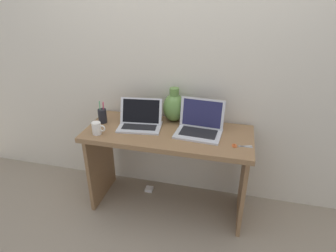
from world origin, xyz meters
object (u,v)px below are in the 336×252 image
Objects in this scene: laptop_right at (200,124)px; green_vase at (174,107)px; coffee_mug at (97,128)px; scissors at (238,146)px; power_brick at (149,189)px; laptop_left at (140,120)px; pen_cup at (102,116)px.

green_vase is at bearing 147.52° from laptop_right.
coffee_mug reaches higher than scissors.
coffee_mug is 0.89m from power_brick.
pen_cup is at bearing -178.36° from laptop_left.
scissors is (1.12, -0.14, -0.06)m from pen_cup.
power_brick is (0.02, 0.10, -0.79)m from laptop_left.
scissors is at bearing -6.97° from pen_cup.
laptop_right is at bearing 16.61° from coffee_mug.
laptop_right is 0.82m from pen_cup.
coffee_mug is at bearing -176.41° from scissors.
scissors is at bearing -10.51° from laptop_left.
scissors is (0.30, -0.16, -0.06)m from laptop_right.
green_vase is (-0.24, 0.16, 0.06)m from laptop_right.
pen_cup is (-0.58, -0.18, -0.06)m from green_vase.
laptop_right is at bearing -32.48° from green_vase.
laptop_left is 0.31m from green_vase.
pen_cup is (-0.82, -0.02, -0.00)m from laptop_right.
pen_cup is at bearing -178.28° from laptop_right.
coffee_mug is 1.57× the size of power_brick.
power_brick is (-0.22, -0.07, -0.86)m from green_vase.
pen_cup is 0.87m from power_brick.
laptop_right is 0.30m from green_vase.
coffee_mug is at bearing -142.73° from laptop_left.
laptop_right is 0.35m from scissors.
scissors is (1.07, 0.07, -0.05)m from coffee_mug.
green_vase is 1.54× the size of pen_cup.
green_vase reaches higher than scissors.
scissors is (0.79, -0.15, -0.05)m from laptop_left.
laptop_left is 0.49m from laptop_right.
power_brick is at bearing 162.30° from scissors.
laptop_right is (0.49, 0.02, 0.01)m from laptop_left.
laptop_left reaches higher than power_brick.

